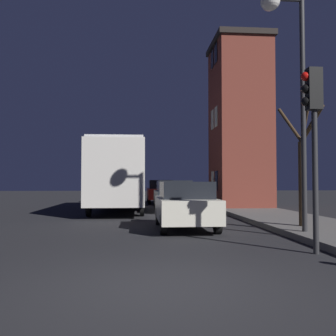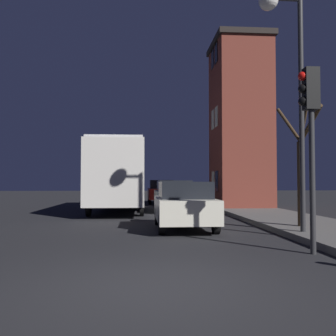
# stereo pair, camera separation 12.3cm
# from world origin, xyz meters

# --- Properties ---
(ground_plane) EXTENTS (120.00, 120.00, 0.00)m
(ground_plane) POSITION_xyz_m (0.00, 0.00, 0.00)
(ground_plane) COLOR black
(brick_building) EXTENTS (3.09, 3.90, 9.35)m
(brick_building) POSITION_xyz_m (5.35, 15.08, 4.87)
(brick_building) COLOR brown
(brick_building) RESTS_ON sidewalk
(streetlamp) EXTENTS (1.24, 0.54, 6.62)m
(streetlamp) POSITION_xyz_m (3.68, 4.38, 5.16)
(streetlamp) COLOR #28282B
(streetlamp) RESTS_ON sidewalk
(traffic_light) EXTENTS (0.43, 0.24, 3.95)m
(traffic_light) POSITION_xyz_m (3.36, 2.15, 2.85)
(traffic_light) COLOR #28282B
(traffic_light) RESTS_ON ground
(bare_tree) EXTENTS (0.72, 1.91, 3.70)m
(bare_tree) POSITION_xyz_m (4.66, 5.53, 1.92)
(bare_tree) COLOR #382819
(bare_tree) RESTS_ON sidewalk
(bus) EXTENTS (2.54, 9.57, 3.45)m
(bus) POSITION_xyz_m (-1.33, 14.33, 2.06)
(bus) COLOR beige
(bus) RESTS_ON ground
(car_near_lane) EXTENTS (1.77, 3.88, 1.52)m
(car_near_lane) POSITION_xyz_m (1.17, 6.51, 0.78)
(car_near_lane) COLOR beige
(car_near_lane) RESTS_ON ground
(car_mid_lane) EXTENTS (1.88, 4.41, 1.59)m
(car_mid_lane) POSITION_xyz_m (1.50, 13.98, 0.83)
(car_mid_lane) COLOR black
(car_mid_lane) RESTS_ON ground
(car_far_lane) EXTENTS (1.82, 4.63, 1.65)m
(car_far_lane) POSITION_xyz_m (1.24, 21.32, 0.85)
(car_far_lane) COLOR #B21E19
(car_far_lane) RESTS_ON ground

